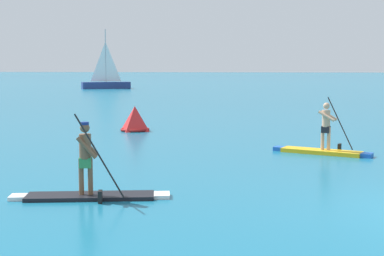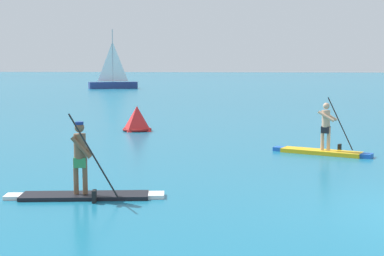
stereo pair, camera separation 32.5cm
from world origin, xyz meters
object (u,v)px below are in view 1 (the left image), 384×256
at_px(paddleboarder_near_left, 90,182).
at_px(paddleboarder_mid_center, 323,144).
at_px(race_marker_buoy, 135,120).
at_px(sailboat_left_horizon, 106,82).

xyz_separation_m(paddleboarder_near_left, paddleboarder_mid_center, (5.59, 7.04, -0.04)).
distance_m(paddleboarder_mid_center, race_marker_buoy, 9.40).
bearing_deg(race_marker_buoy, paddleboarder_mid_center, -35.35).
xyz_separation_m(paddleboarder_mid_center, sailboat_left_horizon, (-22.10, 48.93, 0.51)).
relative_size(paddleboarder_near_left, race_marker_buoy, 2.60).
bearing_deg(sailboat_left_horizon, paddleboarder_mid_center, -93.17).
bearing_deg(paddleboarder_mid_center, sailboat_left_horizon, 135.62).
height_order(paddleboarder_near_left, race_marker_buoy, paddleboarder_near_left).
bearing_deg(paddleboarder_near_left, sailboat_left_horizon, 94.97).
bearing_deg(race_marker_buoy, sailboat_left_horizon, 108.36).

